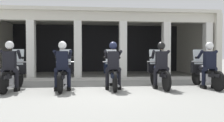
# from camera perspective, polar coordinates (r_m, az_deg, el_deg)

# --- Properties ---
(ground_plane) EXTENTS (80.00, 80.00, 0.00)m
(ground_plane) POSITION_cam_1_polar(r_m,az_deg,el_deg) (10.23, -1.43, -4.79)
(ground_plane) COLOR gray
(station_building) EXTENTS (11.76, 5.19, 3.32)m
(station_building) POSITION_cam_1_polar(r_m,az_deg,el_deg) (12.90, -3.53, 6.09)
(station_building) COLOR black
(station_building) RESTS_ON ground
(kerb_strip) EXTENTS (11.26, 0.24, 0.12)m
(kerb_strip) POSITION_cam_1_polar(r_m,az_deg,el_deg) (9.80, -2.89, -4.72)
(kerb_strip) COLOR #B7B5AD
(kerb_strip) RESTS_ON ground
(motorcycle_far_left) EXTENTS (0.62, 2.04, 1.35)m
(motorcycle_far_left) POSITION_cam_1_polar(r_m,az_deg,el_deg) (7.80, -24.62, -3.28)
(motorcycle_far_left) COLOR black
(motorcycle_far_left) RESTS_ON ground
(police_officer_far_left) EXTENTS (0.63, 0.61, 1.58)m
(police_officer_far_left) POSITION_cam_1_polar(r_m,az_deg,el_deg) (7.51, -25.38, -0.13)
(police_officer_far_left) COLOR black
(police_officer_far_left) RESTS_ON ground
(motorcycle_left) EXTENTS (0.62, 2.04, 1.35)m
(motorcycle_left) POSITION_cam_1_polar(r_m,az_deg,el_deg) (7.37, -12.63, -3.45)
(motorcycle_left) COLOR black
(motorcycle_left) RESTS_ON ground
(police_officer_left) EXTENTS (0.63, 0.61, 1.58)m
(police_officer_left) POSITION_cam_1_polar(r_m,az_deg,el_deg) (7.07, -12.95, -0.12)
(police_officer_left) COLOR black
(police_officer_left) RESTS_ON ground
(motorcycle_center) EXTENTS (0.62, 2.04, 1.35)m
(motorcycle_center) POSITION_cam_1_polar(r_m,az_deg,el_deg) (7.43, 0.08, -3.37)
(motorcycle_center) COLOR black
(motorcycle_center) RESTS_ON ground
(police_officer_center) EXTENTS (0.63, 0.61, 1.58)m
(police_officer_center) POSITION_cam_1_polar(r_m,az_deg,el_deg) (7.12, 0.29, -0.06)
(police_officer_center) COLOR black
(police_officer_center) RESTS_ON ground
(motorcycle_right) EXTENTS (0.62, 2.04, 1.35)m
(motorcycle_right) POSITION_cam_1_polar(r_m,az_deg,el_deg) (7.77, 12.19, -3.18)
(motorcycle_right) COLOR black
(motorcycle_right) RESTS_ON ground
(police_officer_right) EXTENTS (0.63, 0.61, 1.58)m
(police_officer_right) POSITION_cam_1_polar(r_m,az_deg,el_deg) (7.48, 12.86, -0.02)
(police_officer_right) COLOR black
(police_officer_right) RESTS_ON ground
(motorcycle_far_right) EXTENTS (0.62, 2.04, 1.35)m
(motorcycle_far_right) POSITION_cam_1_polar(r_m,az_deg,el_deg) (8.30, 23.30, -2.97)
(motorcycle_far_right) COLOR black
(motorcycle_far_right) RESTS_ON ground
(police_officer_far_right) EXTENTS (0.63, 0.61, 1.58)m
(police_officer_far_right) POSITION_cam_1_polar(r_m,az_deg,el_deg) (8.03, 24.30, -0.01)
(police_officer_far_right) COLOR black
(police_officer_far_right) RESTS_ON ground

